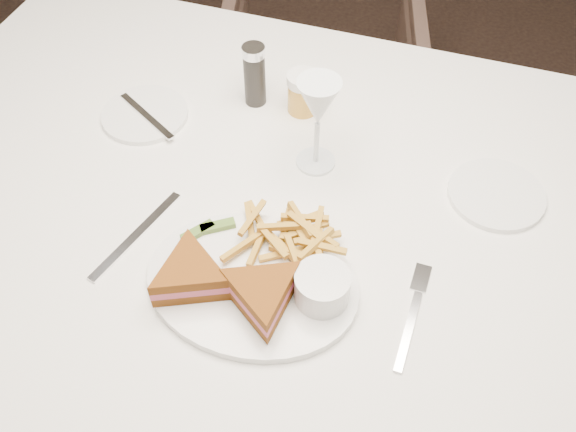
# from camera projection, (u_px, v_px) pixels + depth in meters

# --- Properties ---
(table) EXTENTS (1.65, 1.20, 0.75)m
(table) POSITION_uv_depth(u_px,v_px,m) (293.00, 328.00, 1.33)
(table) COLOR white
(table) RESTS_ON ground
(chair_far) EXTENTS (0.65, 0.62, 0.60)m
(chair_far) POSITION_uv_depth(u_px,v_px,m) (320.00, 74.00, 1.99)
(chair_far) COLOR #48342C
(chair_far) RESTS_ON ground
(table_setting) EXTENTS (0.80, 0.63, 0.18)m
(table_setting) POSITION_uv_depth(u_px,v_px,m) (274.00, 221.00, 0.99)
(table_setting) COLOR white
(table_setting) RESTS_ON table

